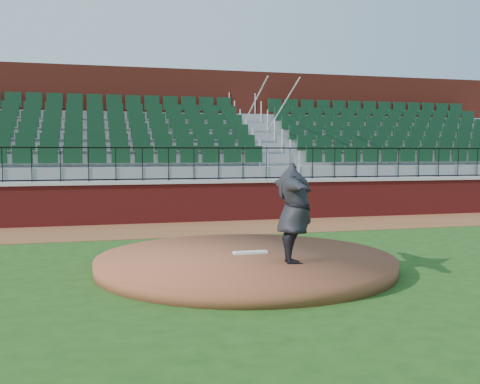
% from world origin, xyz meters
% --- Properties ---
extents(ground, '(90.00, 90.00, 0.00)m').
position_xyz_m(ground, '(0.00, 0.00, 0.00)').
color(ground, '#1D4413').
rests_on(ground, ground).
extents(warning_track, '(34.00, 3.20, 0.01)m').
position_xyz_m(warning_track, '(0.00, 5.40, 0.01)').
color(warning_track, brown).
rests_on(warning_track, ground).
extents(field_wall, '(34.00, 0.35, 1.20)m').
position_xyz_m(field_wall, '(0.00, 7.00, 0.60)').
color(field_wall, maroon).
rests_on(field_wall, ground).
extents(wall_cap, '(34.00, 0.45, 0.10)m').
position_xyz_m(wall_cap, '(0.00, 7.00, 1.25)').
color(wall_cap, '#B7B7B7').
rests_on(wall_cap, field_wall).
extents(wall_railing, '(34.00, 0.05, 1.00)m').
position_xyz_m(wall_railing, '(0.00, 7.00, 1.80)').
color(wall_railing, black).
rests_on(wall_railing, wall_cap).
extents(seating_stands, '(34.00, 5.10, 4.60)m').
position_xyz_m(seating_stands, '(0.00, 9.72, 2.30)').
color(seating_stands, gray).
rests_on(seating_stands, ground).
extents(concourse_wall, '(34.00, 0.50, 5.50)m').
position_xyz_m(concourse_wall, '(0.00, 12.52, 2.75)').
color(concourse_wall, maroon).
rests_on(concourse_wall, ground).
extents(pitchers_mound, '(5.47, 5.47, 0.25)m').
position_xyz_m(pitchers_mound, '(-0.38, -0.30, 0.12)').
color(pitchers_mound, brown).
rests_on(pitchers_mound, ground).
extents(pitching_rubber, '(0.65, 0.17, 0.04)m').
position_xyz_m(pitching_rubber, '(-0.23, -0.12, 0.27)').
color(pitching_rubber, white).
rests_on(pitching_rubber, pitchers_mound).
extents(pitcher, '(0.84, 2.18, 1.73)m').
position_xyz_m(pitcher, '(0.24, -1.18, 1.11)').
color(pitcher, black).
rests_on(pitcher, pitchers_mound).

